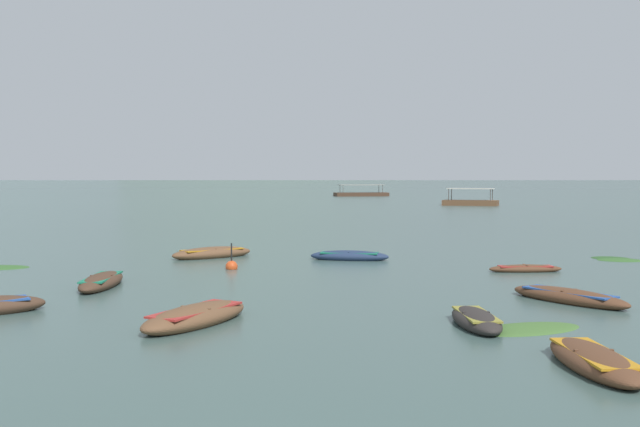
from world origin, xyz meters
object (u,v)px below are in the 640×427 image
(rowboat_1, at_px, (594,360))
(rowboat_4, at_px, (196,316))
(rowboat_6, at_px, (349,256))
(mooring_buoy, at_px, (232,266))
(rowboat_5, at_px, (476,320))
(ferry_1, at_px, (361,194))
(ferry_0, at_px, (470,202))
(rowboat_2, at_px, (101,282))
(rowboat_7, at_px, (525,269))
(rowboat_8, at_px, (212,253))
(rowboat_0, at_px, (569,297))

(rowboat_1, bearing_deg, rowboat_4, 157.98)
(rowboat_6, distance_m, mooring_buoy, 6.11)
(rowboat_5, distance_m, ferry_1, 130.02)
(ferry_0, height_order, mooring_buoy, ferry_0)
(ferry_1, bearing_deg, rowboat_6, -88.47)
(rowboat_4, distance_m, ferry_1, 130.17)
(rowboat_2, bearing_deg, rowboat_7, 19.11)
(rowboat_1, bearing_deg, mooring_buoy, 125.24)
(rowboat_8, relative_size, ferry_0, 0.50)
(rowboat_8, bearing_deg, rowboat_1, -57.17)
(rowboat_6, xyz_separation_m, rowboat_7, (7.33, -3.60, -0.05))
(rowboat_4, bearing_deg, rowboat_5, 2.70)
(rowboat_6, distance_m, rowboat_7, 8.17)
(rowboat_5, height_order, rowboat_6, rowboat_6)
(rowboat_2, distance_m, ferry_1, 124.22)
(rowboat_5, height_order, rowboat_8, rowboat_8)
(rowboat_2, xyz_separation_m, rowboat_8, (1.68, 9.45, 0.02))
(rowboat_5, distance_m, rowboat_8, 18.48)
(rowboat_2, xyz_separation_m, mooring_buoy, (3.54, 5.15, -0.06))
(rowboat_5, distance_m, ferry_0, 82.01)
(rowboat_1, bearing_deg, rowboat_6, 107.13)
(rowboat_6, xyz_separation_m, ferry_0, (13.36, 66.74, 0.28))
(rowboat_4, height_order, rowboat_6, rowboat_4)
(rowboat_0, height_order, rowboat_4, rowboat_4)
(rowboat_7, xyz_separation_m, mooring_buoy, (-12.07, -0.25, -0.00))
(rowboat_0, bearing_deg, rowboat_7, 89.43)
(rowboat_5, xyz_separation_m, mooring_buoy, (-8.71, 10.88, -0.05))
(rowboat_5, bearing_deg, rowboat_4, -177.30)
(rowboat_2, height_order, ferry_0, ferry_0)
(rowboat_7, xyz_separation_m, rowboat_8, (-13.93, 4.04, 0.08))
(rowboat_7, distance_m, ferry_1, 119.15)
(rowboat_4, xyz_separation_m, mooring_buoy, (-1.44, 11.22, -0.08))
(rowboat_7, bearing_deg, rowboat_4, -132.83)
(rowboat_1, relative_size, rowboat_6, 0.99)
(rowboat_4, bearing_deg, rowboat_7, 47.17)
(rowboat_1, relative_size, rowboat_5, 1.16)
(rowboat_5, height_order, ferry_1, ferry_1)
(rowboat_7, bearing_deg, mooring_buoy, -178.80)
(rowboat_1, bearing_deg, rowboat_8, 122.83)
(ferry_1, relative_size, mooring_buoy, 9.28)
(mooring_buoy, bearing_deg, rowboat_0, -30.16)
(rowboat_2, relative_size, rowboat_5, 1.30)
(rowboat_1, height_order, rowboat_6, rowboat_6)
(rowboat_0, xyz_separation_m, rowboat_8, (-13.86, 11.27, 0.03))
(mooring_buoy, bearing_deg, rowboat_2, -124.49)
(rowboat_0, distance_m, rowboat_5, 5.11)
(rowboat_2, distance_m, rowboat_8, 9.60)
(ferry_0, xyz_separation_m, ferry_1, (-16.43, 48.35, -0.00))
(ferry_0, bearing_deg, rowboat_0, -94.50)
(rowboat_5, xyz_separation_m, ferry_1, (-7.03, 129.83, 0.28))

